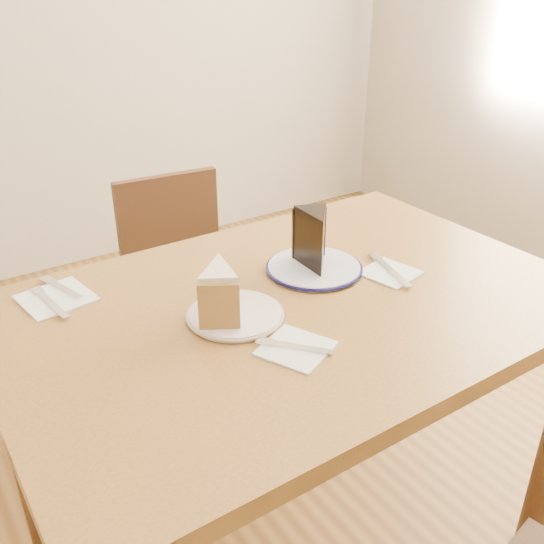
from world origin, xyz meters
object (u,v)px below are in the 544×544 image
(chair_far, at_px, (187,291))
(chocolate_cake, at_px, (315,243))
(plate_cream, at_px, (235,315))
(carrot_cake, at_px, (220,292))
(table, at_px, (293,339))
(plate_navy, at_px, (314,268))

(chair_far, relative_size, chocolate_cake, 6.66)
(chair_far, relative_size, plate_cream, 4.27)
(chair_far, distance_m, chocolate_cake, 0.70)
(carrot_cake, bearing_deg, plate_cream, -1.94)
(chair_far, xyz_separation_m, plate_cream, (-0.20, -0.66, 0.32))
(table, xyz_separation_m, carrot_cake, (-0.16, 0.02, 0.16))
(chair_far, xyz_separation_m, carrot_cake, (-0.23, -0.65, 0.37))
(chair_far, relative_size, carrot_cake, 7.51)
(table, relative_size, carrot_cake, 11.39)
(chair_far, bearing_deg, carrot_cake, 75.45)
(chair_far, height_order, carrot_cake, carrot_cake)
(chair_far, bearing_deg, chocolate_cake, 99.59)
(table, height_order, chair_far, chair_far)
(plate_cream, bearing_deg, carrot_cake, 147.69)
(carrot_cake, height_order, chocolate_cake, chocolate_cake)
(table, xyz_separation_m, plate_cream, (-0.14, 0.01, 0.10))
(table, distance_m, chair_far, 0.70)
(table, distance_m, carrot_cake, 0.23)
(chair_far, xyz_separation_m, plate_navy, (0.05, -0.58, 0.32))
(table, bearing_deg, chair_far, 84.46)
(plate_navy, relative_size, carrot_cake, 1.99)
(plate_cream, height_order, chocolate_cake, chocolate_cake)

